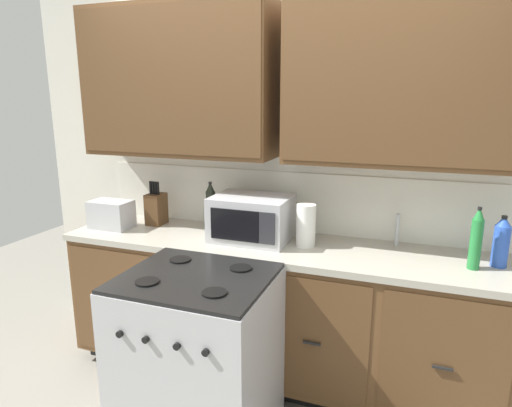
{
  "coord_description": "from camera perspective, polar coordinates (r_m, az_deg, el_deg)",
  "views": [
    {
      "loc": [
        0.8,
        -2.18,
        1.81
      ],
      "look_at": [
        -0.1,
        0.27,
        1.19
      ],
      "focal_mm": 30.92,
      "sensor_mm": 36.0,
      "label": 1
    }
  ],
  "objects": [
    {
      "name": "counter_run",
      "position": [
        2.92,
        2.12,
        -13.65
      ],
      "size": [
        2.71,
        0.64,
        0.94
      ],
      "color": "black",
      "rests_on": "ground_plane"
    },
    {
      "name": "stove_range",
      "position": [
        2.49,
        -7.45,
        -19.25
      ],
      "size": [
        0.76,
        0.68,
        0.95
      ],
      "color": "#B7B7BC",
      "rests_on": "ground_plane"
    },
    {
      "name": "knife_block",
      "position": [
        3.19,
        -12.79,
        -0.62
      ],
      "size": [
        0.11,
        0.14,
        0.31
      ],
      "color": "#52361E",
      "rests_on": "counter_run"
    },
    {
      "name": "paper_towel_roll",
      "position": [
        2.66,
        6.47,
        -2.83
      ],
      "size": [
        0.12,
        0.12,
        0.26
      ],
      "primitive_type": "cylinder",
      "color": "white",
      "rests_on": "counter_run"
    },
    {
      "name": "ground_plane",
      "position": [
        2.94,
        -0.0,
        -24.56
      ],
      "size": [
        8.0,
        8.0,
        0.0
      ],
      "primitive_type": "plane",
      "color": "gray"
    },
    {
      "name": "bottle_green",
      "position": [
        2.56,
        26.59,
        -4.14
      ],
      "size": [
        0.06,
        0.06,
        0.33
      ],
      "color": "#237A38",
      "rests_on": "counter_run"
    },
    {
      "name": "bottle_dark",
      "position": [
        2.99,
        -5.88,
        -0.39
      ],
      "size": [
        0.06,
        0.06,
        0.33
      ],
      "color": "black",
      "rests_on": "counter_run"
    },
    {
      "name": "bottle_blue",
      "position": [
        2.66,
        29.15,
        -4.36
      ],
      "size": [
        0.08,
        0.08,
        0.28
      ],
      "color": "blue",
      "rests_on": "counter_run"
    },
    {
      "name": "sink_faucet",
      "position": [
        2.8,
        17.81,
        -3.26
      ],
      "size": [
        0.02,
        0.02,
        0.2
      ],
      "primitive_type": "cylinder",
      "color": "#B2B5BA",
      "rests_on": "counter_run"
    },
    {
      "name": "toaster",
      "position": [
        3.19,
        -18.22,
        -1.33
      ],
      "size": [
        0.28,
        0.18,
        0.19
      ],
      "color": "#B7B7BC",
      "rests_on": "counter_run"
    },
    {
      "name": "microwave",
      "position": [
        2.77,
        -0.58,
        -1.91
      ],
      "size": [
        0.48,
        0.37,
        0.28
      ],
      "color": "#B7B7BC",
      "rests_on": "counter_run"
    },
    {
      "name": "wall_unit",
      "position": [
        2.79,
        3.64,
        10.59
      ],
      "size": [
        3.88,
        0.4,
        2.53
      ],
      "color": "silver",
      "rests_on": "ground_plane"
    }
  ]
}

